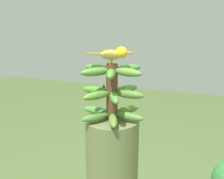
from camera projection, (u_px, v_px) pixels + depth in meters
The scene contains 2 objects.
banana_bunch at pixel (112, 92), 1.27m from camera, with size 0.33×0.32×0.27m.
perched_bird at pixel (115, 54), 1.21m from camera, with size 0.21×0.07×0.08m.
Camera 1 is at (-0.41, 1.15, 1.47)m, focal length 43.09 mm.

